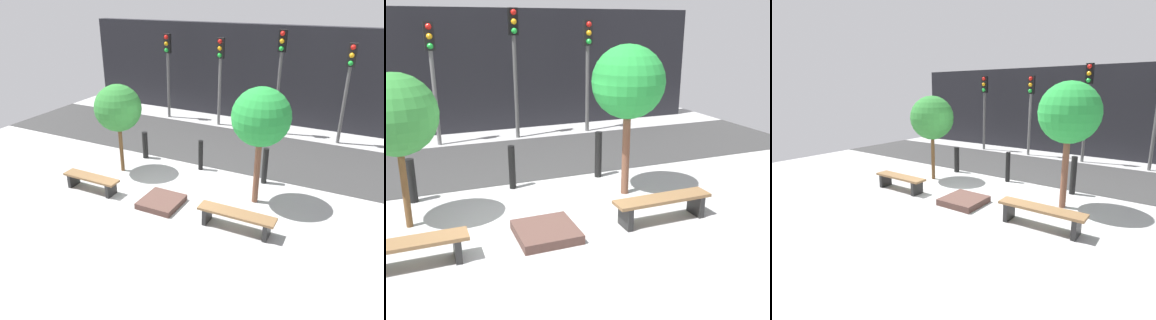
{
  "view_description": "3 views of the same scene",
  "coord_description": "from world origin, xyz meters",
  "views": [
    {
      "loc": [
        4.52,
        -7.41,
        5.12
      ],
      "look_at": [
        0.5,
        0.66,
        1.07
      ],
      "focal_mm": 35.0,
      "sensor_mm": 36.0,
      "label": 1
    },
    {
      "loc": [
        -1.92,
        -6.41,
        3.43
      ],
      "look_at": [
        0.59,
        -0.11,
        1.28
      ],
      "focal_mm": 40.0,
      "sensor_mm": 36.0,
      "label": 2
    },
    {
      "loc": [
        4.27,
        -6.08,
        2.83
      ],
      "look_at": [
        -0.17,
        0.11,
        1.09
      ],
      "focal_mm": 28.0,
      "sensor_mm": 36.0,
      "label": 3
    }
  ],
  "objects": [
    {
      "name": "planter_bed",
      "position": [
        0.0,
        -0.14,
        0.08
      ],
      "size": [
        1.01,
        1.03,
        0.16
      ],
      "primitive_type": "cube",
      "color": "#4D352E",
      "rests_on": "ground"
    },
    {
      "name": "building_facade",
      "position": [
        0.0,
        8.08,
        1.98
      ],
      "size": [
        16.2,
        0.5,
        3.95
      ],
      "primitive_type": "cube",
      "color": "black",
      "rests_on": "ground"
    },
    {
      "name": "bench_right",
      "position": [
        2.15,
        -0.34,
        0.34
      ],
      "size": [
        1.84,
        0.41,
        0.46
      ],
      "rotation": [
        0.0,
        0.0,
        -0.0
      ],
      "color": "black",
      "rests_on": "ground"
    },
    {
      "name": "bench_left",
      "position": [
        -2.15,
        -0.34,
        0.31
      ],
      "size": [
        1.69,
        0.39,
        0.43
      ],
      "rotation": [
        0.0,
        0.0,
        0.0
      ],
      "color": "black",
      "rests_on": "ground"
    },
    {
      "name": "bollard_far_left",
      "position": [
        -2.05,
        2.27,
        0.45
      ],
      "size": [
        0.18,
        0.18,
        0.9
      ],
      "primitive_type": "cylinder",
      "color": "black",
      "rests_on": "ground"
    },
    {
      "name": "traffic_light_mid_west",
      "position": [
        -1.2,
        6.57,
        2.44
      ],
      "size": [
        0.28,
        0.27,
        3.52
      ],
      "color": "slate",
      "rests_on": "ground"
    },
    {
      "name": "tree_behind_left_bench",
      "position": [
        -2.15,
        1.11,
        2.01
      ],
      "size": [
        1.39,
        1.39,
        2.72
      ],
      "color": "brown",
      "rests_on": "ground"
    },
    {
      "name": "traffic_light_west",
      "position": [
        -3.59,
        6.57,
        2.47
      ],
      "size": [
        0.28,
        0.27,
        3.56
      ],
      "color": "#565656",
      "rests_on": "ground"
    },
    {
      "name": "road_strip",
      "position": [
        0.0,
        4.4,
        0.01
      ],
      "size": [
        18.0,
        3.77,
        0.01
      ],
      "primitive_type": "cube",
      "color": "#343434",
      "rests_on": "ground"
    },
    {
      "name": "ground_plane",
      "position": [
        0.0,
        0.0,
        0.0
      ],
      "size": [
        18.0,
        18.0,
        0.0
      ],
      "primitive_type": "plane",
      "color": "#A3A3A3"
    },
    {
      "name": "bollard_center",
      "position": [
        2.05,
        2.27,
        0.54
      ],
      "size": [
        0.16,
        0.16,
        1.08
      ],
      "primitive_type": "cylinder",
      "color": "black",
      "rests_on": "ground"
    },
    {
      "name": "tree_behind_right_bench",
      "position": [
        2.15,
        1.11,
        2.33
      ],
      "size": [
        1.47,
        1.47,
        3.09
      ],
      "color": "brown",
      "rests_on": "ground"
    },
    {
      "name": "traffic_light_mid_east",
      "position": [
        1.2,
        6.57,
        2.69
      ],
      "size": [
        0.28,
        0.27,
        3.91
      ],
      "color": "#4F4F4F",
      "rests_on": "ground"
    },
    {
      "name": "bollard_left",
      "position": [
        0.0,
        2.27,
        0.48
      ],
      "size": [
        0.14,
        0.14,
        0.96
      ],
      "primitive_type": "cylinder",
      "color": "black",
      "rests_on": "ground"
    }
  ]
}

